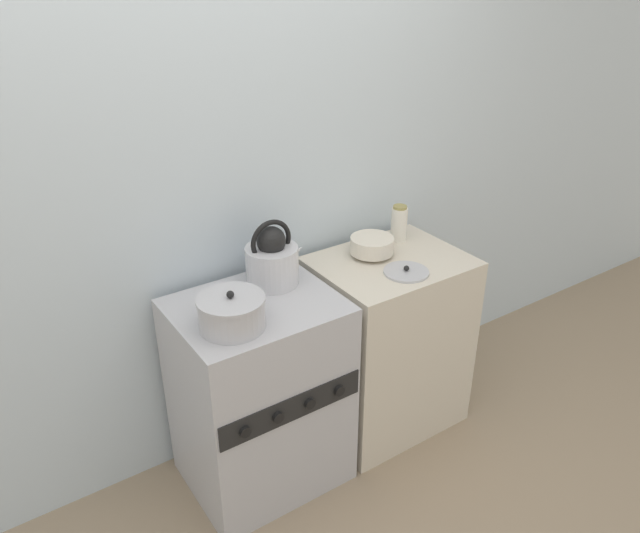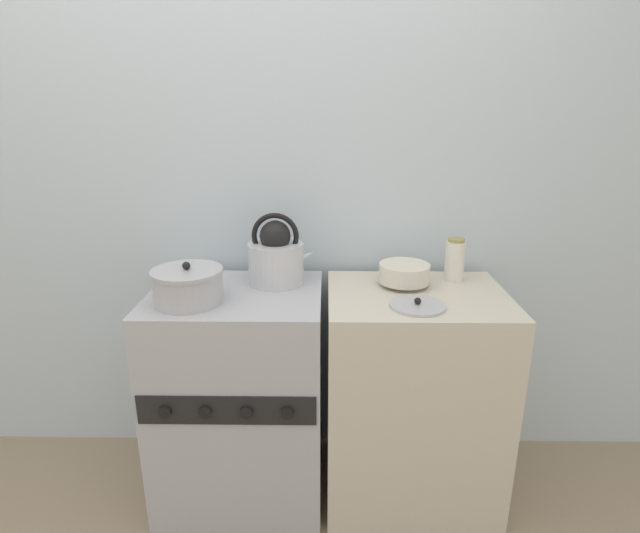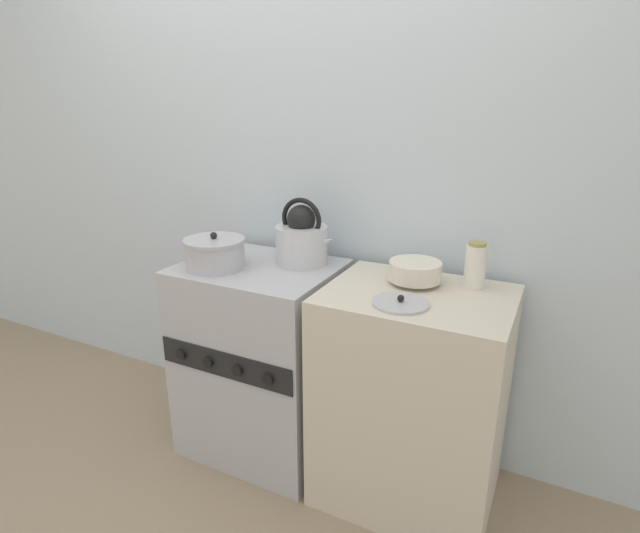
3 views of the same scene
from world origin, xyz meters
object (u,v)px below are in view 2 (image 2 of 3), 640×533
at_px(cooking_pot, 188,286).
at_px(enamel_bowl, 404,273).
at_px(kettle, 276,257).
at_px(stove, 240,395).
at_px(loose_pot_lid, 417,305).
at_px(storage_jar, 455,260).

xyz_separation_m(cooking_pot, enamel_bowl, (0.79, 0.18, -0.01)).
relative_size(kettle, cooking_pot, 1.12).
bearing_deg(stove, enamel_bowl, 7.95).
bearing_deg(cooking_pot, loose_pot_lid, -2.38).
bearing_deg(kettle, loose_pot_lid, -25.38).
bearing_deg(stove, storage_jar, 9.98).
distance_m(kettle, storage_jar, 0.70).
bearing_deg(stove, kettle, 38.18).
distance_m(stove, storage_jar, 1.00).
distance_m(kettle, loose_pot_lid, 0.57).
distance_m(stove, enamel_bowl, 0.81).
bearing_deg(loose_pot_lid, enamel_bowl, 94.28).
xyz_separation_m(kettle, loose_pot_lid, (0.51, -0.24, -0.10)).
distance_m(stove, kettle, 0.57).
relative_size(stove, cooking_pot, 3.50).
relative_size(cooking_pot, loose_pot_lid, 1.28).
relative_size(enamel_bowl, loose_pot_lid, 1.00).
distance_m(stove, loose_pot_lid, 0.80).
height_order(stove, kettle, kettle).
height_order(kettle, storage_jar, kettle).
height_order(kettle, enamel_bowl, kettle).
height_order(enamel_bowl, storage_jar, storage_jar).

